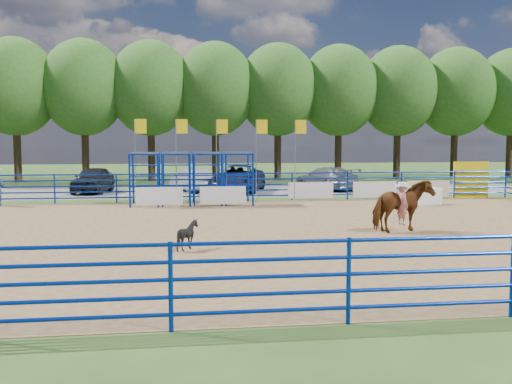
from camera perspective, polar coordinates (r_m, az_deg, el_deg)
ground at (r=19.69m, az=0.72°, el=-4.02°), size 120.00×120.00×0.00m
arena_dirt at (r=19.69m, az=0.72°, el=-4.00°), size 30.00×20.00×0.02m
gravel_strip at (r=36.48m, az=-3.16°, el=0.20°), size 40.00×10.00×0.01m
announcer_table at (r=29.09m, az=16.59°, el=-0.43°), size 1.66×1.17×0.81m
horse_and_rider at (r=20.10m, az=14.42°, el=-1.21°), size 2.31×1.55×2.38m
calf at (r=16.52m, az=-6.84°, el=-4.27°), size 0.89×0.83×0.85m
car_a at (r=35.92m, az=-15.97°, el=1.21°), size 2.37×4.81×1.58m
car_b at (r=35.50m, az=-6.47°, el=1.17°), size 2.80×4.43×1.38m
car_c at (r=35.31m, az=-1.75°, el=1.37°), size 4.18×6.31×1.61m
car_d at (r=36.82m, az=7.02°, el=1.37°), size 3.67×5.43×1.46m
perimeter_fence at (r=19.59m, az=0.73°, el=-1.86°), size 30.10×20.10×1.50m
chute_assembly at (r=28.15m, az=-5.73°, el=1.29°), size 19.32×2.41×4.20m
treeline at (r=45.54m, az=-4.11°, el=10.66°), size 56.40×6.40×11.24m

